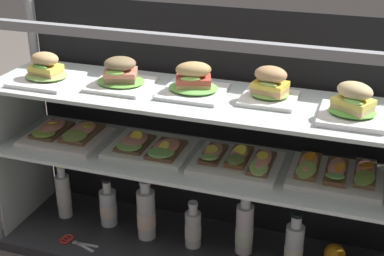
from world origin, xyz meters
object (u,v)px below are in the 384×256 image
at_px(plated_roll_sandwich_center, 46,72).
at_px(juice_bottle_near_post, 244,229).
at_px(juice_bottle_front_right_end, 294,245).
at_px(plated_roll_sandwich_far_right, 194,83).
at_px(juice_bottle_front_second, 146,214).
at_px(orange_fruit_near_left_post, 335,254).
at_px(open_sandwich_tray_left_of_center, 238,161).
at_px(plated_roll_sandwich_mid_right, 120,76).
at_px(juice_bottle_front_left_end, 64,195).
at_px(juice_bottle_front_fourth, 193,228).
at_px(plated_roll_sandwich_mid_left, 270,88).
at_px(open_sandwich_tray_mid_left, 335,173).
at_px(open_sandwich_tray_far_left, 150,147).
at_px(juice_bottle_back_left, 108,207).
at_px(kitchen_scissors, 70,240).
at_px(plated_roll_sandwich_near_right_corner, 353,106).
at_px(open_sandwich_tray_near_left_corner, 66,134).

xyz_separation_m(plated_roll_sandwich_center, juice_bottle_near_post, (0.72, 0.08, -0.55)).
distance_m(juice_bottle_near_post, juice_bottle_front_right_end, 0.19).
height_order(plated_roll_sandwich_far_right, juice_bottle_front_second, plated_roll_sandwich_far_right).
bearing_deg(orange_fruit_near_left_post, open_sandwich_tray_left_of_center, -169.24).
relative_size(plated_roll_sandwich_mid_right, juice_bottle_front_left_end, 0.83).
xyz_separation_m(juice_bottle_front_fourth, juice_bottle_front_right_end, (0.38, 0.00, 0.01)).
bearing_deg(plated_roll_sandwich_far_right, juice_bottle_front_right_end, 0.20).
bearing_deg(plated_roll_sandwich_mid_left, open_sandwich_tray_mid_left, -2.28).
bearing_deg(plated_roll_sandwich_mid_left, juice_bottle_near_post, 175.03).
bearing_deg(plated_roll_sandwich_mid_right, juice_bottle_front_second, 8.12).
relative_size(open_sandwich_tray_far_left, juice_bottle_front_second, 1.21).
height_order(juice_bottle_back_left, juice_bottle_front_second, juice_bottle_front_second).
relative_size(plated_roll_sandwich_mid_left, juice_bottle_front_second, 0.71).
distance_m(juice_bottle_front_left_end, juice_bottle_front_second, 0.38).
relative_size(plated_roll_sandwich_far_right, kitchen_scissors, 1.26).
bearing_deg(juice_bottle_front_fourth, open_sandwich_tray_mid_left, 1.35).
bearing_deg(juice_bottle_back_left, orange_fruit_near_left_post, 2.42).
relative_size(open_sandwich_tray_far_left, juice_bottle_near_post, 1.21).
xyz_separation_m(juice_bottle_front_second, orange_fruit_near_left_post, (0.70, 0.07, -0.06)).
xyz_separation_m(open_sandwich_tray_left_of_center, juice_bottle_front_fourth, (-0.16, 0.00, -0.32)).
distance_m(juice_bottle_front_second, juice_bottle_near_post, 0.38).
xyz_separation_m(plated_roll_sandwich_mid_right, orange_fruit_near_left_post, (0.77, 0.08, -0.61)).
bearing_deg(juice_bottle_front_fourth, juice_bottle_front_left_end, 177.94).
bearing_deg(juice_bottle_near_post, plated_roll_sandwich_near_right_corner, -13.05).
distance_m(juice_bottle_front_second, kitchen_scissors, 0.31).
xyz_separation_m(plated_roll_sandwich_center, plated_roll_sandwich_mid_right, (0.27, 0.04, 0.00)).
relative_size(open_sandwich_tray_far_left, juice_bottle_front_left_end, 1.23).
relative_size(plated_roll_sandwich_mid_left, juice_bottle_front_fourth, 0.93).
bearing_deg(plated_roll_sandwich_center, open_sandwich_tray_mid_left, 3.56).
bearing_deg(plated_roll_sandwich_mid_right, juice_bottle_near_post, 5.31).
xyz_separation_m(plated_roll_sandwich_far_right, juice_bottle_front_right_end, (0.37, 0.00, -0.56)).
bearing_deg(plated_roll_sandwich_far_right, juice_bottle_back_left, 176.29).
height_order(plated_roll_sandwich_center, plated_roll_sandwich_far_right, plated_roll_sandwich_far_right).
bearing_deg(juice_bottle_front_fourth, plated_roll_sandwich_far_right, 68.23).
xyz_separation_m(plated_roll_sandwich_far_right, plated_roll_sandwich_near_right_corner, (0.51, -0.05, 0.00)).
relative_size(juice_bottle_front_right_end, kitchen_scissors, 1.37).
bearing_deg(plated_roll_sandwich_far_right, kitchen_scissors, -163.66).
distance_m(open_sandwich_tray_near_left_corner, open_sandwich_tray_mid_left, 0.99).
bearing_deg(orange_fruit_near_left_post, juice_bottle_front_left_end, -177.74).
bearing_deg(plated_roll_sandwich_center, juice_bottle_back_left, 25.26).
distance_m(plated_roll_sandwich_near_right_corner, orange_fruit_near_left_post, 0.62).
height_order(plated_roll_sandwich_far_right, juice_bottle_near_post, plated_roll_sandwich_far_right).
height_order(plated_roll_sandwich_far_right, open_sandwich_tray_left_of_center, plated_roll_sandwich_far_right).
relative_size(plated_roll_sandwich_mid_right, plated_roll_sandwich_mid_left, 1.15).
relative_size(plated_roll_sandwich_mid_right, plated_roll_sandwich_near_right_corner, 1.05).
xyz_separation_m(juice_bottle_near_post, orange_fruit_near_left_post, (0.33, 0.04, -0.06)).
xyz_separation_m(plated_roll_sandwich_mid_left, juice_bottle_front_right_end, (0.12, -0.02, -0.57)).
height_order(open_sandwich_tray_near_left_corner, orange_fruit_near_left_post, open_sandwich_tray_near_left_corner).
bearing_deg(plated_roll_sandwich_near_right_corner, open_sandwich_tray_near_left_corner, 177.69).
bearing_deg(juice_bottle_back_left, open_sandwich_tray_left_of_center, -3.23).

